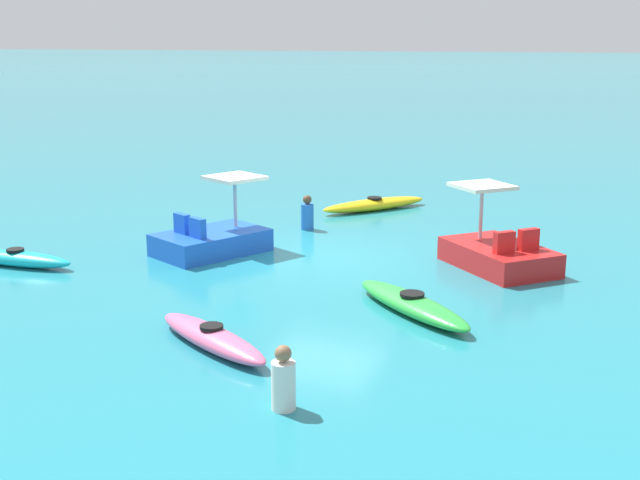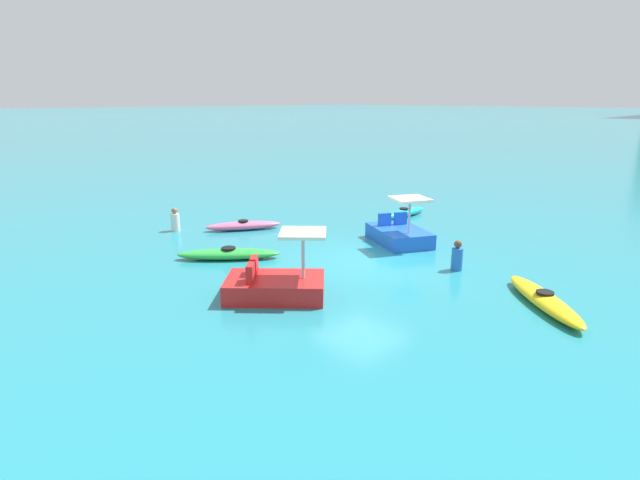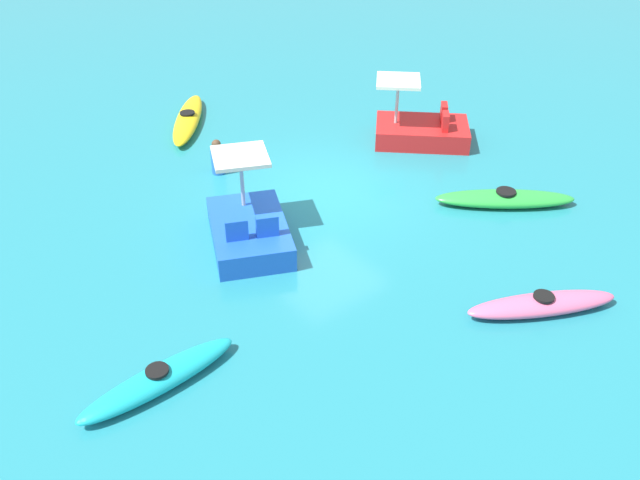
% 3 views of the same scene
% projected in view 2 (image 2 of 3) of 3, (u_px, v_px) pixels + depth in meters
% --- Properties ---
extents(ground_plane, '(600.00, 600.00, 0.00)m').
position_uv_depth(ground_plane, '(363.00, 262.00, 15.77)').
color(ground_plane, teal).
extents(kayak_yellow, '(3.05, 2.56, 0.37)m').
position_uv_depth(kayak_yellow, '(544.00, 300.00, 12.34)').
color(kayak_yellow, yellow).
rests_on(kayak_yellow, ground_plane).
extents(kayak_pink, '(1.84, 2.73, 0.37)m').
position_uv_depth(kayak_pink, '(243.00, 226.00, 19.55)').
color(kayak_pink, pink).
rests_on(kayak_pink, ground_plane).
extents(kayak_green, '(2.49, 2.86, 0.37)m').
position_uv_depth(kayak_green, '(229.00, 254.00, 15.98)').
color(kayak_green, green).
rests_on(kayak_green, ground_plane).
extents(kayak_cyan, '(0.68, 2.76, 0.37)m').
position_uv_depth(kayak_cyan, '(404.00, 213.00, 21.72)').
color(kayak_cyan, '#19B7C6').
rests_on(kayak_cyan, ground_plane).
extents(pedal_boat_blue, '(2.81, 2.38, 1.68)m').
position_uv_depth(pedal_boat_blue, '(399.00, 233.00, 17.74)').
color(pedal_boat_blue, blue).
rests_on(pedal_boat_blue, ground_plane).
extents(pedal_boat_red, '(2.74, 2.77, 1.68)m').
position_uv_depth(pedal_boat_red, '(276.00, 284.00, 12.88)').
color(pedal_boat_red, red).
rests_on(pedal_boat_red, ground_plane).
extents(person_near_shore, '(0.39, 0.39, 0.88)m').
position_uv_depth(person_near_shore, '(175.00, 221.00, 19.34)').
color(person_near_shore, silver).
rests_on(person_near_shore, ground_plane).
extents(person_by_kayaks, '(0.45, 0.45, 0.88)m').
position_uv_depth(person_by_kayaks, '(457.00, 257.00, 14.90)').
color(person_by_kayaks, blue).
rests_on(person_by_kayaks, ground_plane).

